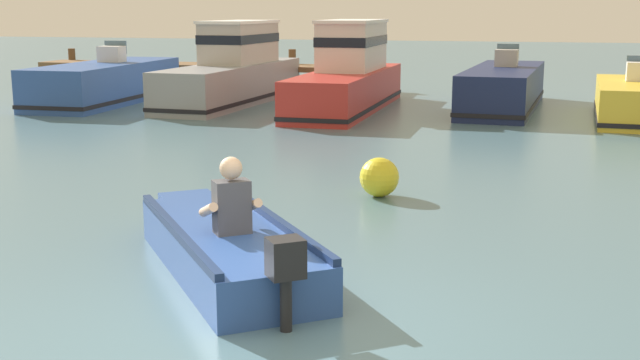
% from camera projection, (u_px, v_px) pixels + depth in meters
% --- Properties ---
extents(ground_plane, '(120.00, 120.00, 0.00)m').
position_uv_depth(ground_plane, '(255.00, 337.00, 6.54)').
color(ground_plane, slate).
extents(wooden_dock, '(11.56, 1.64, 1.29)m').
position_uv_depth(wooden_dock, '(208.00, 66.00, 26.72)').
color(wooden_dock, brown).
rests_on(wooden_dock, ground).
extents(rowboat_with_person, '(2.80, 3.28, 1.19)m').
position_uv_depth(rowboat_with_person, '(227.00, 246.00, 8.17)').
color(rowboat_with_person, '#2D519E').
rests_on(rowboat_with_person, ground).
extents(moored_boat_blue, '(2.09, 5.99, 1.67)m').
position_uv_depth(moored_boat_blue, '(106.00, 84.00, 22.56)').
color(moored_boat_blue, '#2D519E').
rests_on(moored_boat_blue, ground).
extents(moored_boat_grey, '(1.94, 6.84, 2.23)m').
position_uv_depth(moored_boat_grey, '(234.00, 73.00, 22.45)').
color(moored_boat_grey, gray).
rests_on(moored_boat_grey, ground).
extents(moored_boat_red, '(1.70, 6.84, 2.27)m').
position_uv_depth(moored_boat_red, '(349.00, 77.00, 21.06)').
color(moored_boat_red, '#B72D28').
rests_on(moored_boat_red, ground).
extents(moored_boat_navy, '(2.04, 6.30, 1.65)m').
position_uv_depth(moored_boat_navy, '(503.00, 89.00, 21.16)').
color(moored_boat_navy, '#19234C').
rests_on(moored_boat_navy, ground).
extents(moored_boat_yellow, '(2.14, 4.69, 1.47)m').
position_uv_depth(moored_boat_yellow, '(640.00, 102.00, 19.01)').
color(moored_boat_yellow, gold).
rests_on(moored_boat_yellow, ground).
extents(mooring_buoy, '(0.55, 0.55, 0.55)m').
position_uv_depth(mooring_buoy, '(379.00, 177.00, 11.35)').
color(mooring_buoy, yellow).
rests_on(mooring_buoy, ground).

